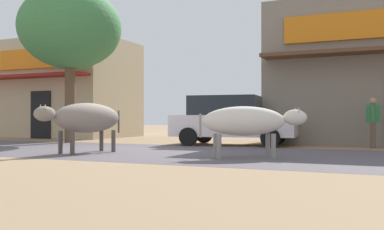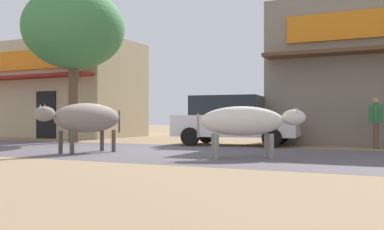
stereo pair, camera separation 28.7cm
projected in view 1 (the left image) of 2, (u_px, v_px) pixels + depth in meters
name	position (u px, v px, depth m)	size (l,w,h in m)	color
ground	(116.00, 150.00, 12.20)	(80.00, 80.00, 0.00)	#9A7C5A
asphalt_road	(116.00, 150.00, 12.20)	(72.00, 5.65, 0.00)	#575056
storefront_left_cafe	(58.00, 90.00, 21.55)	(7.24, 5.08, 4.56)	tan
roadside_tree	(70.00, 29.00, 16.23)	(3.78, 3.78, 5.77)	brown
parked_hatchback_car	(232.00, 120.00, 14.60)	(4.22, 2.35, 1.64)	silver
cow_near_brown	(86.00, 118.00, 11.25)	(1.24, 2.55, 1.29)	gray
cow_far_dark	(248.00, 122.00, 9.90)	(2.32, 1.63, 1.17)	silver
pedestrian_by_shop	(373.00, 119.00, 13.10)	(0.40, 0.61, 1.52)	brown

